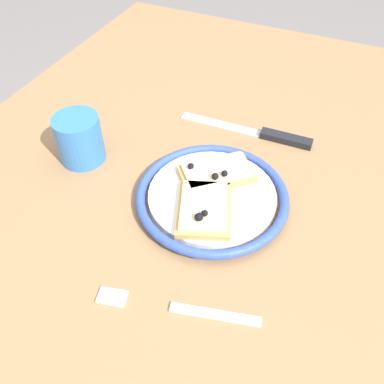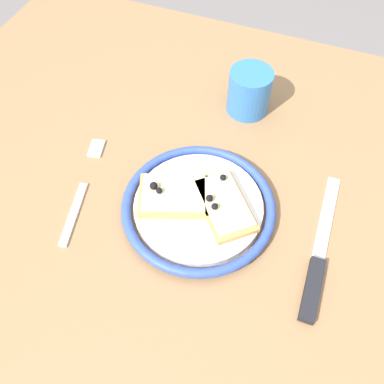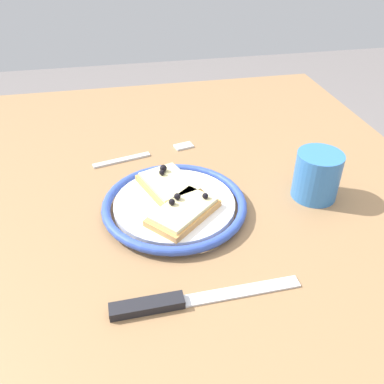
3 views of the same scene
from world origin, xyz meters
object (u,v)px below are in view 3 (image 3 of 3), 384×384
(pizza_slice_far, at_px, (183,211))
(dining_table, at_px, (201,255))
(knife, at_px, (174,302))
(cup, at_px, (317,175))
(pizza_slice_near, at_px, (169,184))
(fork, at_px, (146,155))
(plate, at_px, (175,205))

(pizza_slice_far, bearing_deg, dining_table, 107.18)
(knife, xyz_separation_m, cup, (-0.18, 0.26, 0.03))
(pizza_slice_near, height_order, fork, pizza_slice_near)
(dining_table, bearing_deg, pizza_slice_far, -72.82)
(dining_table, height_order, fork, fork)
(pizza_slice_far, relative_size, fork, 0.62)
(plate, height_order, knife, plate)
(cup, bearing_deg, dining_table, -83.68)
(pizza_slice_near, distance_m, knife, 0.22)
(cup, bearing_deg, plate, -91.31)
(dining_table, distance_m, fork, 0.23)
(cup, bearing_deg, fork, -125.71)
(dining_table, relative_size, cup, 14.67)
(plate, height_order, pizza_slice_near, pizza_slice_near)
(plate, bearing_deg, dining_table, 54.15)
(plate, relative_size, cup, 2.87)
(dining_table, bearing_deg, knife, -23.68)
(plate, relative_size, knife, 0.95)
(pizza_slice_near, bearing_deg, plate, 3.78)
(fork, bearing_deg, dining_table, 17.05)
(pizza_slice_near, bearing_deg, dining_table, 31.33)
(pizza_slice_far, height_order, fork, pizza_slice_far)
(dining_table, relative_size, plate, 5.11)
(pizza_slice_near, height_order, cup, cup)
(pizza_slice_far, relative_size, cup, 1.57)
(dining_table, height_order, pizza_slice_near, pizza_slice_near)
(plate, xyz_separation_m, fork, (-0.18, -0.03, -0.01))
(pizza_slice_far, distance_m, cup, 0.23)
(fork, height_order, cup, cup)
(knife, relative_size, cup, 3.04)
(fork, bearing_deg, knife, -0.73)
(pizza_slice_far, bearing_deg, knife, -14.85)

